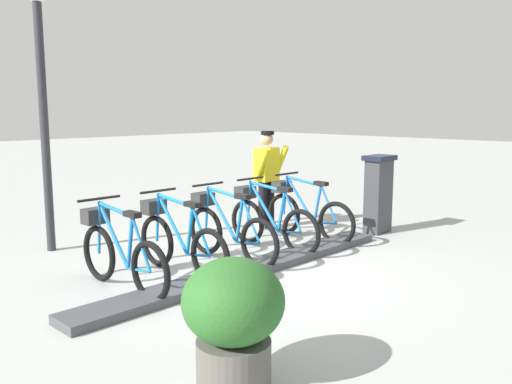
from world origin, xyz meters
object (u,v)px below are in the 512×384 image
at_px(worker_near_rack, 267,176).
at_px(lamp_post, 41,75).
at_px(planter_bush, 233,315).
at_px(bike_docked_1, 269,220).
at_px(bike_docked_2, 227,229).
at_px(bike_docked_4, 119,253).
at_px(payment_kiosk, 378,193).
at_px(bike_docked_3, 178,240).
at_px(bike_docked_0, 305,212).

bearing_deg(worker_near_rack, lamp_post, 68.94).
bearing_deg(planter_bush, bike_docked_1, -51.10).
bearing_deg(worker_near_rack, planter_bush, 130.35).
bearing_deg(worker_near_rack, bike_docked_2, 117.92).
relative_size(bike_docked_1, bike_docked_2, 1.00).
bearing_deg(bike_docked_4, payment_kiosk, -97.23).
height_order(lamp_post, planter_bush, lamp_post).
distance_m(worker_near_rack, planter_bush, 5.32).
xyz_separation_m(bike_docked_3, lamp_post, (2.20, 0.60, 2.06)).
relative_size(bike_docked_2, bike_docked_4, 1.00).
height_order(bike_docked_2, bike_docked_4, same).
relative_size(bike_docked_2, lamp_post, 0.46).
relative_size(bike_docked_1, planter_bush, 1.77).
distance_m(payment_kiosk, planter_bush, 5.43).
height_order(bike_docked_4, planter_bush, bike_docked_4).
bearing_deg(lamp_post, bike_docked_2, -146.88).
relative_size(bike_docked_4, worker_near_rack, 1.04).
relative_size(bike_docked_3, worker_near_rack, 1.04).
height_order(bike_docked_2, worker_near_rack, worker_near_rack).
distance_m(payment_kiosk, bike_docked_0, 1.33).
distance_m(bike_docked_0, bike_docked_1, 0.83).
xyz_separation_m(bike_docked_1, bike_docked_3, (0.00, 1.66, 0.00)).
distance_m(bike_docked_4, planter_bush, 2.55).
xyz_separation_m(worker_near_rack, lamp_post, (1.25, 3.24, 1.58)).
bearing_deg(bike_docked_3, payment_kiosk, -98.84).
relative_size(bike_docked_0, worker_near_rack, 1.04).
xyz_separation_m(payment_kiosk, planter_bush, (-1.91, 5.09, -0.12)).
distance_m(bike_docked_1, planter_bush, 3.95).
height_order(bike_docked_0, lamp_post, lamp_post).
xyz_separation_m(bike_docked_3, planter_bush, (-2.48, 1.41, 0.11)).
relative_size(payment_kiosk, bike_docked_1, 0.74).
relative_size(bike_docked_0, lamp_post, 0.46).
xyz_separation_m(bike_docked_2, bike_docked_4, (0.00, 1.66, 0.00)).
bearing_deg(bike_docked_4, bike_docked_2, -90.00).
bearing_deg(bike_docked_2, payment_kiosk, -101.36).
distance_m(worker_near_rack, lamp_post, 3.81).
bearing_deg(bike_docked_0, planter_bush, 122.41).
height_order(bike_docked_3, worker_near_rack, worker_near_rack).
xyz_separation_m(bike_docked_2, lamp_post, (2.20, 1.44, 2.06)).
bearing_deg(lamp_post, worker_near_rack, -111.06).
xyz_separation_m(bike_docked_3, worker_near_rack, (0.96, -2.63, 0.48)).
relative_size(bike_docked_2, bike_docked_3, 1.00).
relative_size(bike_docked_0, bike_docked_3, 1.00).
bearing_deg(lamp_post, bike_docked_0, -125.38).
height_order(bike_docked_1, worker_near_rack, worker_near_rack).
relative_size(bike_docked_0, planter_bush, 1.77).
height_order(bike_docked_1, bike_docked_3, same).
relative_size(bike_docked_1, bike_docked_4, 1.00).
xyz_separation_m(bike_docked_2, bike_docked_3, (0.00, 0.83, 0.00)).
relative_size(bike_docked_1, lamp_post, 0.46).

